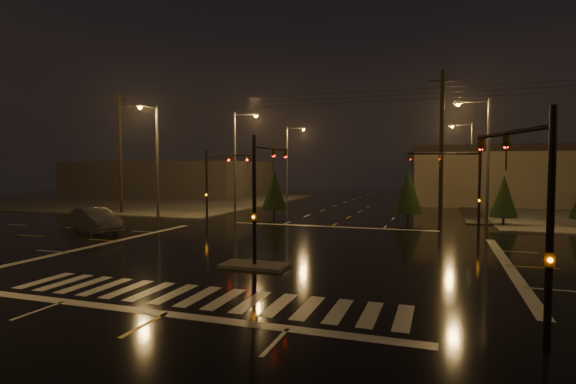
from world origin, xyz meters
name	(u,v)px	position (x,y,z in m)	size (l,w,h in m)	color
ground	(284,252)	(0.00, 0.00, 0.00)	(140.00, 140.00, 0.00)	black
sidewalk_nw	(152,200)	(-30.00, 30.00, 0.06)	(36.00, 36.00, 0.12)	#4B4743
median_island	(255,265)	(0.00, -4.00, 0.07)	(3.00, 1.60, 0.15)	#4B4743
crosswalk	(199,296)	(0.00, -9.00, 0.01)	(15.00, 2.60, 0.01)	beige
stop_bar_near	(166,314)	(0.00, -11.00, 0.01)	(16.00, 0.50, 0.01)	beige
stop_bar_far	(331,227)	(0.00, 11.00, 0.01)	(16.00, 0.50, 0.01)	beige
commercial_block	(170,179)	(-35.00, 42.00, 2.80)	(30.00, 18.00, 5.60)	#413C39
signal_mast_median	(262,184)	(0.00, -3.07, 3.75)	(0.25, 4.59, 6.00)	black
signal_mast_ne	(464,179)	(9.50, 10.14, 3.79)	(4.84, 1.86, 6.00)	black
signal_mast_nw	(215,177)	(-9.50, 10.14, 3.79)	(4.84, 1.86, 6.00)	black
signal_mast_se	(532,199)	(10.23, -9.75, 3.71)	(1.55, 3.87, 6.00)	black
streetlight_1	(238,155)	(-11.18, 18.00, 5.80)	(2.77, 0.32, 10.00)	#38383A
streetlight_2	(289,159)	(-11.18, 34.00, 5.80)	(2.77, 0.32, 10.00)	#38383A
streetlight_3	(484,152)	(11.18, 16.00, 5.80)	(2.77, 0.32, 10.00)	#38383A
streetlight_4	(469,158)	(11.18, 36.00, 5.80)	(2.77, 0.32, 10.00)	#38383A
streetlight_5	(155,154)	(-16.00, 11.18, 5.80)	(0.32, 2.77, 10.00)	#38383A
utility_pole_0	(121,152)	(-22.00, 14.00, 6.13)	(2.20, 0.32, 12.00)	black
utility_pole_1	(441,147)	(8.00, 14.00, 6.13)	(2.20, 0.32, 12.00)	black
conifer_0	(504,196)	(12.68, 15.79, 2.31)	(2.07, 2.07, 3.93)	black
conifer_3	(274,189)	(-6.74, 16.54, 2.54)	(2.36, 2.36, 4.39)	black
conifer_4	(408,191)	(5.39, 16.50, 2.57)	(2.40, 2.40, 4.45)	black
car_crossing	(95,220)	(-15.10, 2.76, 0.86)	(1.82, 5.21, 1.72)	#505156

